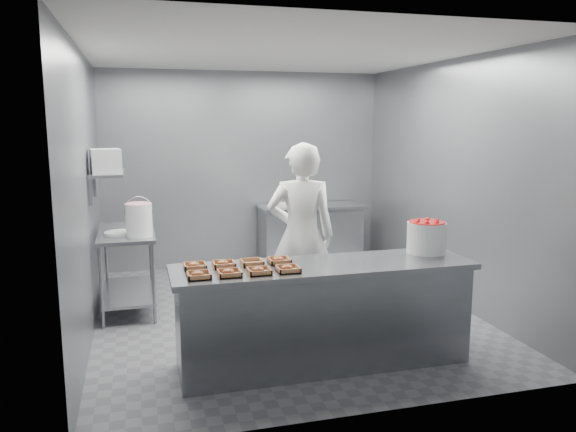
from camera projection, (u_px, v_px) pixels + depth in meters
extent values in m
plane|color=#4C4C51|center=(284.00, 313.00, 6.22)|extent=(4.50, 4.50, 0.00)
plane|color=white|center=(284.00, 52.00, 5.75)|extent=(4.50, 4.50, 0.00)
cube|color=slate|center=(244.00, 170.00, 8.13)|extent=(4.00, 0.04, 2.80)
cube|color=slate|center=(86.00, 194.00, 5.47)|extent=(0.04, 4.50, 2.80)
cube|color=slate|center=(450.00, 182.00, 6.50)|extent=(0.04, 4.50, 2.80)
cube|color=slate|center=(324.00, 267.00, 4.79)|extent=(2.60, 0.70, 0.05)
cube|color=slate|center=(324.00, 317.00, 4.87)|extent=(2.50, 0.64, 0.85)
cube|color=slate|center=(126.00, 233.00, 6.22)|extent=(0.60, 1.20, 0.04)
cube|color=slate|center=(129.00, 292.00, 6.33)|extent=(0.56, 1.15, 0.03)
cylinder|color=slate|center=(101.00, 287.00, 5.69)|extent=(0.04, 0.04, 0.88)
cylinder|color=slate|center=(154.00, 283.00, 5.83)|extent=(0.04, 0.04, 0.88)
cylinder|color=slate|center=(106.00, 261.00, 6.76)|extent=(0.04, 0.04, 0.88)
cylinder|color=slate|center=(151.00, 258.00, 6.89)|extent=(0.04, 0.04, 0.88)
cube|color=slate|center=(311.00, 207.00, 8.11)|extent=(1.50, 0.60, 0.05)
cube|color=slate|center=(310.00, 237.00, 8.19)|extent=(1.44, 0.55, 0.85)
cube|color=slate|center=(107.00, 173.00, 6.06)|extent=(0.35, 0.90, 0.03)
cube|color=tan|center=(199.00, 275.00, 4.37)|extent=(0.18, 0.18, 0.04)
cube|color=white|center=(205.00, 275.00, 4.40)|extent=(0.10, 0.06, 0.00)
ellipsoid|color=#A35628|center=(198.00, 274.00, 4.36)|extent=(0.10, 0.10, 0.05)
cube|color=tan|center=(229.00, 273.00, 4.43)|extent=(0.18, 0.18, 0.04)
cube|color=white|center=(235.00, 273.00, 4.46)|extent=(0.10, 0.06, 0.00)
ellipsoid|color=#A35628|center=(228.00, 272.00, 4.43)|extent=(0.10, 0.10, 0.05)
cube|color=tan|center=(259.00, 271.00, 4.49)|extent=(0.18, 0.18, 0.04)
cube|color=white|center=(264.00, 271.00, 4.52)|extent=(0.10, 0.06, 0.00)
ellipsoid|color=#A35628|center=(258.00, 270.00, 4.49)|extent=(0.10, 0.10, 0.05)
cube|color=tan|center=(288.00, 269.00, 4.55)|extent=(0.18, 0.18, 0.04)
cube|color=white|center=(293.00, 269.00, 4.58)|extent=(0.10, 0.06, 0.00)
ellipsoid|color=#A35628|center=(287.00, 268.00, 4.55)|extent=(0.10, 0.10, 0.05)
cube|color=tan|center=(195.00, 266.00, 4.64)|extent=(0.18, 0.18, 0.04)
cube|color=white|center=(200.00, 266.00, 4.67)|extent=(0.10, 0.06, 0.00)
ellipsoid|color=#A35628|center=(194.00, 265.00, 4.64)|extent=(0.10, 0.10, 0.05)
cube|color=tan|center=(224.00, 264.00, 4.70)|extent=(0.18, 0.18, 0.04)
cube|color=white|center=(229.00, 264.00, 4.73)|extent=(0.10, 0.06, 0.00)
ellipsoid|color=#A35628|center=(223.00, 263.00, 4.70)|extent=(0.10, 0.10, 0.05)
cube|color=tan|center=(252.00, 262.00, 4.77)|extent=(0.18, 0.18, 0.04)
cube|color=white|center=(257.00, 263.00, 4.79)|extent=(0.10, 0.06, 0.00)
cube|color=tan|center=(279.00, 260.00, 4.83)|extent=(0.18, 0.18, 0.04)
cube|color=white|center=(284.00, 261.00, 4.86)|extent=(0.10, 0.06, 0.00)
ellipsoid|color=#A35628|center=(278.00, 259.00, 4.82)|extent=(0.10, 0.10, 0.05)
imported|color=white|center=(301.00, 236.00, 5.73)|extent=(0.77, 0.59, 1.89)
cylinder|color=silver|center=(426.00, 238.00, 5.18)|extent=(0.36, 0.36, 0.28)
cylinder|color=red|center=(427.00, 224.00, 5.15)|extent=(0.33, 0.33, 0.04)
cylinder|color=silver|center=(139.00, 220.00, 5.92)|extent=(0.28, 0.28, 0.35)
cylinder|color=pink|center=(138.00, 204.00, 5.89)|extent=(0.26, 0.26, 0.02)
torus|color=slate|center=(138.00, 210.00, 5.90)|extent=(0.29, 0.01, 0.29)
cylinder|color=silver|center=(120.00, 233.00, 6.05)|extent=(0.42, 0.42, 0.03)
cube|color=#CCB28C|center=(139.00, 223.00, 6.67)|extent=(0.15, 0.14, 0.02)
cube|color=gray|center=(106.00, 161.00, 5.85)|extent=(0.34, 0.37, 0.25)
cube|color=silver|center=(285.00, 204.00, 8.01)|extent=(0.34, 0.28, 0.05)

